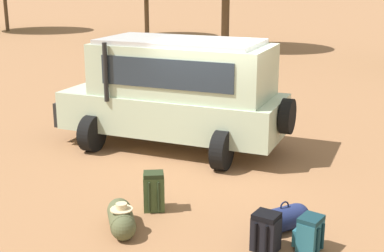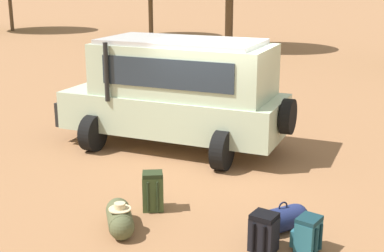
% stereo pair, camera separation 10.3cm
% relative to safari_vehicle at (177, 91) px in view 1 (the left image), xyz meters
% --- Properties ---
extents(ground_plane, '(320.00, 320.00, 0.00)m').
position_rel_safari_vehicle_xyz_m(ground_plane, '(0.89, -0.62, -1.29)').
color(ground_plane, '#936642').
extents(safari_vehicle, '(5.47, 3.20, 2.44)m').
position_rel_safari_vehicle_xyz_m(safari_vehicle, '(0.00, 0.00, 0.00)').
color(safari_vehicle, '#B2C6A8').
rests_on(safari_vehicle, ground_plane).
extents(backpack_beside_front_wheel, '(0.41, 0.44, 0.66)m').
position_rel_safari_vehicle_xyz_m(backpack_beside_front_wheel, '(0.52, -3.33, -0.97)').
color(backpack_beside_front_wheel, '#42562D').
rests_on(backpack_beside_front_wheel, ground_plane).
extents(backpack_cluster_center, '(0.45, 0.44, 0.51)m').
position_rel_safari_vehicle_xyz_m(backpack_cluster_center, '(3.08, -4.08, -1.04)').
color(backpack_cluster_center, '#235B6B').
rests_on(backpack_cluster_center, ground_plane).
extents(backpack_near_rear_wheel, '(0.43, 0.47, 0.57)m').
position_rel_safari_vehicle_xyz_m(backpack_near_rear_wheel, '(2.48, -4.22, -1.02)').
color(backpack_near_rear_wheel, black).
rests_on(backpack_near_rear_wheel, ground_plane).
extents(duffel_bag_low_black_case, '(0.67, 0.95, 0.48)m').
position_rel_safari_vehicle_xyz_m(duffel_bag_low_black_case, '(0.27, -4.16, -1.10)').
color(duffel_bag_low_black_case, '#4C5133').
rests_on(duffel_bag_low_black_case, ground_plane).
extents(duffel_bag_soft_canvas, '(0.76, 0.74, 0.48)m').
position_rel_safari_vehicle_xyz_m(duffel_bag_soft_canvas, '(2.68, -3.55, -1.11)').
color(duffel_bag_soft_canvas, navy).
rests_on(duffel_bag_soft_canvas, ground_plane).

